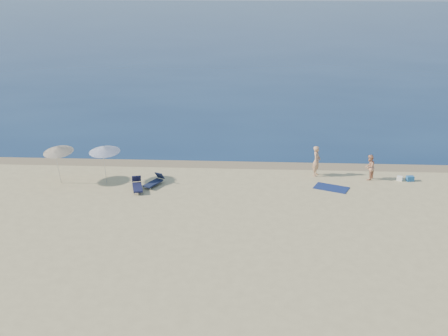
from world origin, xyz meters
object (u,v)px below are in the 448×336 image
object	(u,v)px
person_left	(316,161)
blue_cooler	(410,179)
umbrella_near	(104,149)
person_right	(369,167)

from	to	relation	value
person_left	blue_cooler	size ratio (longest dim) A/B	4.42
blue_cooler	umbrella_near	distance (m)	18.51
person_right	umbrella_near	xyz separation A→B (m)	(-15.90, -1.31, 1.30)
person_right	blue_cooler	world-z (taller)	person_right
person_right	blue_cooler	distance (m)	2.55
person_right	blue_cooler	size ratio (longest dim) A/B	3.65
umbrella_near	blue_cooler	bearing A→B (deg)	13.18
blue_cooler	umbrella_near	world-z (taller)	umbrella_near
blue_cooler	person_left	bearing A→B (deg)	165.93
person_right	umbrella_near	size ratio (longest dim) A/B	0.66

